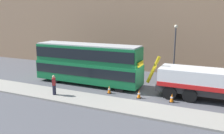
# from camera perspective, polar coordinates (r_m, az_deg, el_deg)

# --- Properties ---
(ground_plane) EXTENTS (120.00, 120.00, 0.00)m
(ground_plane) POSITION_cam_1_polar(r_m,az_deg,el_deg) (21.89, 8.79, -6.00)
(ground_plane) COLOR #4C4C51
(near_kerb) EXTENTS (60.00, 2.80, 0.15)m
(near_kerb) POSITION_cam_1_polar(r_m,az_deg,el_deg) (18.10, 5.06, -9.65)
(near_kerb) COLOR gray
(near_kerb) RESTS_ON ground_plane
(building_facade) EXTENTS (60.00, 1.50, 16.00)m
(building_facade) POSITION_cam_1_polar(r_m,az_deg,el_deg) (29.02, 14.08, 14.43)
(building_facade) COLOR #9E7A5B
(building_facade) RESTS_ON ground_plane
(recovery_tow_truck) EXTENTS (10.14, 2.66, 3.67)m
(recovery_tow_truck) POSITION_cam_1_polar(r_m,az_deg,el_deg) (20.72, 24.71, -3.00)
(recovery_tow_truck) COLOR #2D2D2D
(recovery_tow_truck) RESTS_ON ground_plane
(double_decker_bus) EXTENTS (11.05, 2.57, 4.06)m
(double_decker_bus) POSITION_cam_1_polar(r_m,az_deg,el_deg) (23.79, -5.87, 1.12)
(double_decker_bus) COLOR #146B38
(double_decker_bus) RESTS_ON ground_plane
(pedestrian_onlooker) EXTENTS (0.43, 0.48, 1.71)m
(pedestrian_onlooker) POSITION_cam_1_polar(r_m,az_deg,el_deg) (20.91, -13.74, -4.27)
(pedestrian_onlooker) COLOR #232333
(pedestrian_onlooker) RESTS_ON near_kerb
(traffic_cone_near_bus) EXTENTS (0.36, 0.36, 0.72)m
(traffic_cone_near_bus) POSITION_cam_1_polar(r_m,az_deg,el_deg) (21.25, -0.66, -5.46)
(traffic_cone_near_bus) COLOR orange
(traffic_cone_near_bus) RESTS_ON ground_plane
(traffic_cone_midway) EXTENTS (0.36, 0.36, 0.72)m
(traffic_cone_midway) POSITION_cam_1_polar(r_m,az_deg,el_deg) (20.19, 6.48, -6.50)
(traffic_cone_midway) COLOR orange
(traffic_cone_midway) RESTS_ON ground_plane
(traffic_cone_near_truck) EXTENTS (0.36, 0.36, 0.72)m
(traffic_cone_near_truck) POSITION_cam_1_polar(r_m,az_deg,el_deg) (19.76, 14.15, -7.24)
(traffic_cone_near_truck) COLOR orange
(traffic_cone_near_truck) RESTS_ON ground_plane
(street_lamp) EXTENTS (0.36, 0.36, 5.83)m
(street_lamp) POSITION_cam_1_polar(r_m,az_deg,el_deg) (26.86, 14.83, 4.74)
(street_lamp) COLOR #38383D
(street_lamp) RESTS_ON ground_plane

